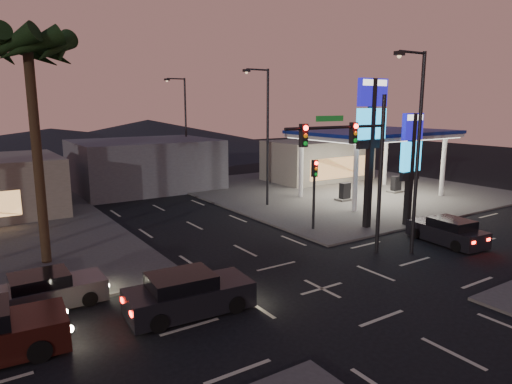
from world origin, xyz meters
TOP-DOWN VIEW (x-y plane):
  - ground at (0.00, 0.00)m, footprint 140.00×140.00m
  - corner_lot_ne at (16.00, 16.00)m, footprint 24.00×24.00m
  - gas_station at (16.00, 12.00)m, footprint 12.20×8.20m
  - convenience_store at (18.00, 21.00)m, footprint 10.00×6.00m
  - pylon_sign_tall at (8.50, 5.50)m, footprint 2.20×0.35m
  - pylon_sign_short at (11.00, 4.50)m, footprint 1.60×0.35m
  - traffic_signal_mast at (3.76, 1.99)m, footprint 6.10×0.39m
  - pedestal_signal at (5.50, 6.98)m, footprint 0.32×0.39m
  - streetlight_near at (6.79, 1.00)m, footprint 2.14×0.25m
  - streetlight_mid at (6.79, 14.00)m, footprint 2.14×0.25m
  - streetlight_far at (6.79, 28.00)m, footprint 2.14×0.25m
  - palm_a at (-9.00, 9.50)m, footprint 4.41×4.41m
  - building_far_mid at (2.00, 26.00)m, footprint 12.00×9.00m
  - hill_right at (15.00, 60.00)m, footprint 50.00×50.00m
  - hill_center at (0.00, 60.00)m, footprint 60.00×60.00m
  - car_lane_a_front at (-5.57, 1.05)m, footprint 4.81×2.26m
  - car_lane_b_front at (-9.79, 4.41)m, footprint 4.18×1.79m
  - suv_station at (9.99, 0.98)m, footprint 2.17×4.39m

SIDE VIEW (x-z plane):
  - ground at x=0.00m, z-range 0.00..0.00m
  - corner_lot_ne at x=16.00m, z-range 0.00..0.12m
  - car_lane_b_front at x=-9.79m, z-range -0.05..1.31m
  - suv_station at x=9.99m, z-range -0.05..1.36m
  - car_lane_a_front at x=-5.57m, z-range -0.05..1.48m
  - convenience_store at x=18.00m, z-range 0.00..4.00m
  - hill_center at x=0.00m, z-range 0.00..4.00m
  - building_far_mid at x=2.00m, z-range 0.00..4.40m
  - hill_right at x=15.00m, z-range 0.00..5.00m
  - pedestal_signal at x=5.50m, z-range 0.77..5.07m
  - pylon_sign_short at x=11.00m, z-range 1.16..8.16m
  - gas_station at x=16.00m, z-range 2.34..7.82m
  - traffic_signal_mast at x=3.76m, z-range 1.23..9.23m
  - streetlight_near at x=6.79m, z-range 0.72..10.72m
  - streetlight_mid at x=6.79m, z-range 0.72..10.72m
  - streetlight_far at x=6.79m, z-range 0.72..10.72m
  - pylon_sign_tall at x=8.50m, z-range 1.89..10.89m
  - palm_a at x=-9.00m, z-range 4.00..14.86m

